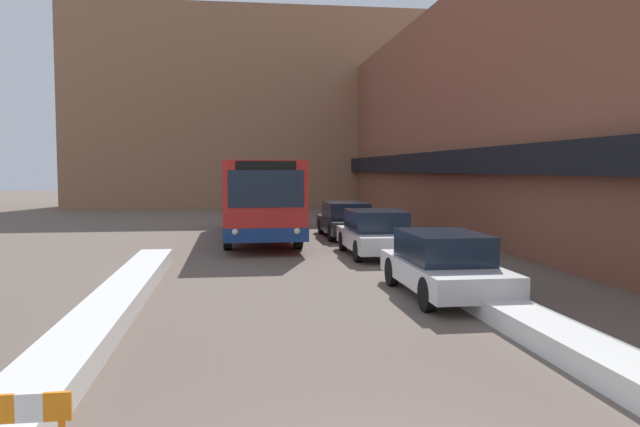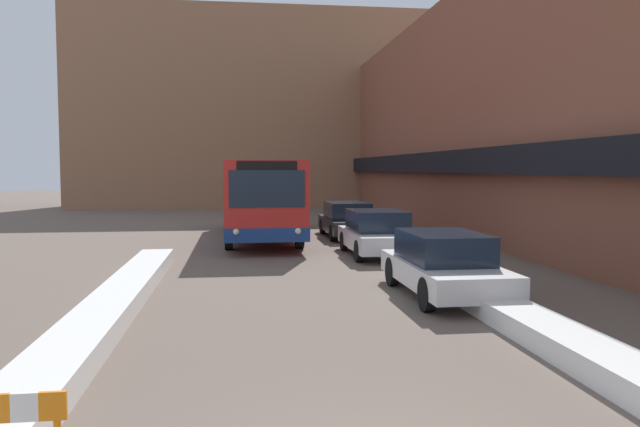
% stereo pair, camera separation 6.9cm
% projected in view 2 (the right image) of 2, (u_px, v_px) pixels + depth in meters
% --- Properties ---
extents(building_row_right, '(5.50, 60.00, 10.03)m').
position_uv_depth(building_row_right, '(474.00, 122.00, 29.65)').
color(building_row_right, brown).
rests_on(building_row_right, ground_plane).
extents(building_backdrop_far, '(26.00, 8.00, 14.15)m').
position_uv_depth(building_backdrop_far, '(253.00, 112.00, 47.09)').
color(building_backdrop_far, '#996B4C').
rests_on(building_backdrop_far, ground_plane).
extents(snow_bank_left, '(0.90, 15.23, 0.38)m').
position_uv_depth(snow_bank_left, '(104.00, 314.00, 11.06)').
color(snow_bank_left, silver).
rests_on(snow_bank_left, ground_plane).
extents(snow_bank_right, '(0.90, 17.11, 0.37)m').
position_uv_depth(snow_bank_right, '(500.00, 308.00, 11.62)').
color(snow_bank_right, silver).
rests_on(snow_bank_right, ground_plane).
extents(city_bus, '(2.70, 11.63, 3.05)m').
position_uv_depth(city_bus, '(260.00, 196.00, 24.97)').
color(city_bus, red).
rests_on(city_bus, ground_plane).
extents(parked_car_front, '(1.82, 4.39, 1.39)m').
position_uv_depth(parked_car_front, '(444.00, 264.00, 13.54)').
color(parked_car_front, silver).
rests_on(parked_car_front, ground_plane).
extents(parked_car_middle, '(1.93, 4.21, 1.45)m').
position_uv_depth(parked_car_middle, '(377.00, 233.00, 19.92)').
color(parked_car_middle, silver).
rests_on(parked_car_middle, ground_plane).
extents(parked_car_back, '(1.86, 4.57, 1.42)m').
position_uv_depth(parked_car_back, '(347.00, 220.00, 25.34)').
color(parked_car_back, black).
rests_on(parked_car_back, ground_plane).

